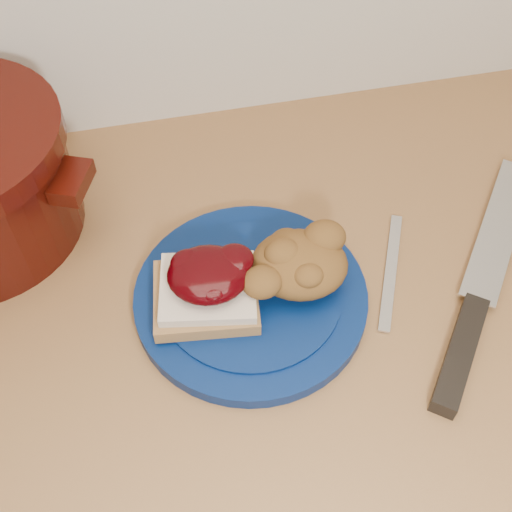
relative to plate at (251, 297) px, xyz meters
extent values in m
cube|color=beige|center=(-0.03, 0.01, -0.48)|extent=(4.00, 0.60, 0.86)
cylinder|color=#051A4D|center=(0.00, 0.00, 0.00)|extent=(0.29, 0.29, 0.02)
cube|color=olive|center=(-0.05, 0.00, 0.02)|extent=(0.11, 0.10, 0.02)
cube|color=beige|center=(-0.04, 0.00, 0.03)|extent=(0.11, 0.10, 0.01)
ellipsoid|color=black|center=(-0.04, 0.00, 0.05)|extent=(0.09, 0.09, 0.02)
ellipsoid|color=brown|center=(0.05, 0.00, 0.04)|extent=(0.12, 0.11, 0.05)
cube|color=black|center=(0.18, -0.11, 0.00)|extent=(0.10, 0.12, 0.02)
cube|color=silver|center=(0.29, 0.03, 0.00)|extent=(0.17, 0.20, 0.00)
cube|color=silver|center=(0.16, 0.01, 0.00)|extent=(0.08, 0.15, 0.00)
cube|color=black|center=(-0.16, 0.12, 0.09)|extent=(0.05, 0.06, 0.02)
camera|label=1|loc=(-0.08, -0.37, 0.55)|focal=45.00mm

